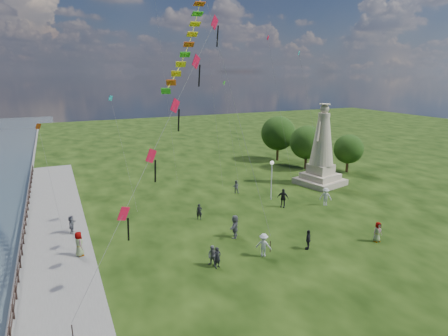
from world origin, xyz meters
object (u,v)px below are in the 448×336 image
person_7 (236,187)px  person_6 (199,212)px  lamppost (272,172)px  person_9 (283,198)px  person_1 (213,256)px  person_5 (72,226)px  statue (322,155)px  person_0 (218,258)px  person_3 (308,240)px  person_8 (326,197)px  person_2 (264,245)px  person_4 (377,232)px  person_10 (79,245)px  person_11 (235,226)px

person_7 → person_6: bearing=62.4°
lamppost → person_9: lamppost is taller
lamppost → person_1: 15.17m
person_7 → person_5: bearing=35.3°
statue → person_0: 23.27m
person_0 → person_7: 16.47m
person_0 → person_9: person_9 is taller
lamppost → person_3: lamppost is taller
person_1 → person_9: person_9 is taller
person_0 → person_9: size_ratio=0.79×
person_6 → person_8: 13.01m
person_2 → person_3: (3.64, -0.45, -0.10)m
person_2 → person_4: person_2 is taller
person_6 → person_7: 8.44m
person_8 → person_9: person_9 is taller
statue → person_3: bearing=-144.8°
person_3 → person_9: person_9 is taller
person_7 → person_8: bearing=153.3°
person_4 → person_7: bearing=106.8°
lamppost → person_3: bearing=-107.6°
lamppost → person_6: 9.28m
person_2 → person_5: (-12.47, 9.99, -0.13)m
person_10 → person_9: bearing=-93.3°
statue → person_6: bearing=-179.2°
person_1 → person_5: 12.95m
statue → person_1: size_ratio=6.39×
person_6 → person_2: bearing=-56.6°
person_0 → person_10: 10.17m
person_0 → person_7: person_0 is taller
person_10 → person_8: bearing=-98.1°
lamppost → person_8: size_ratio=2.31×
person_3 → person_5: person_3 is taller
person_3 → person_6: bearing=-102.4°
person_10 → person_1: bearing=-133.3°
lamppost → person_2: size_ratio=2.39×
person_0 → person_7: size_ratio=1.03×
person_7 → person_9: size_ratio=0.76×
person_10 → lamppost: bearing=-86.6°
person_3 → person_0: bearing=-45.8°
statue → person_10: bearing=-178.3°
person_0 → person_6: size_ratio=1.03×
person_2 → person_0: bearing=43.2°
lamppost → person_10: 20.02m
person_5 → person_11: person_11 is taller
person_8 → person_9: 4.40m
person_2 → person_5: size_ratio=1.17×
lamppost → person_8: lamppost is taller
lamppost → person_0: 15.28m
person_3 → person_7: (1.10, 14.49, -0.05)m
person_2 → person_9: (7.00, 8.07, 0.07)m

